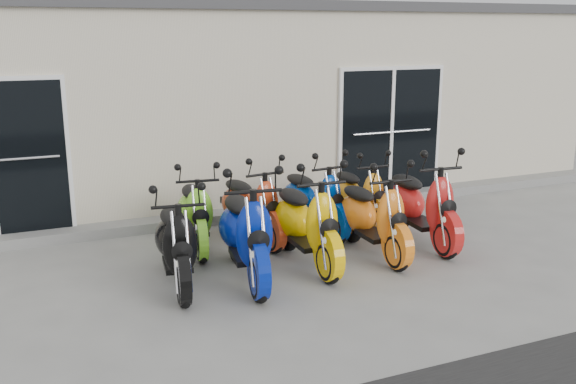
% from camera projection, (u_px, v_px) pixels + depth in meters
% --- Properties ---
extents(ground, '(80.00, 80.00, 0.00)m').
position_uv_depth(ground, '(306.00, 258.00, 8.42)').
color(ground, gray).
rests_on(ground, ground).
extents(building, '(14.00, 6.00, 3.20)m').
position_uv_depth(building, '(196.00, 98.00, 12.66)').
color(building, beige).
rests_on(building, ground).
extents(roof_cap, '(14.20, 6.20, 0.16)m').
position_uv_depth(roof_cap, '(193.00, 10.00, 12.25)').
color(roof_cap, '#3F3F42').
rests_on(roof_cap, building).
extents(front_step, '(14.00, 0.40, 0.15)m').
position_uv_depth(front_step, '(253.00, 213.00, 10.21)').
color(front_step, gray).
rests_on(front_step, ground).
extents(door_left, '(1.07, 0.08, 2.22)m').
position_uv_depth(door_left, '(30.00, 153.00, 8.82)').
color(door_left, black).
rests_on(door_left, front_step).
extents(door_right, '(2.02, 0.08, 2.22)m').
position_uv_depth(door_right, '(391.00, 128.00, 11.04)').
color(door_right, black).
rests_on(door_right, front_step).
extents(scooter_front_black, '(0.89, 1.88, 1.33)m').
position_uv_depth(scooter_front_black, '(176.00, 231.00, 7.33)').
color(scooter_front_black, black).
rests_on(scooter_front_black, ground).
extents(scooter_front_blue, '(0.99, 2.09, 1.48)m').
position_uv_depth(scooter_front_blue, '(245.00, 220.00, 7.51)').
color(scooter_front_blue, '#051D95').
rests_on(scooter_front_blue, ground).
extents(scooter_front_orange_a, '(0.75, 1.96, 1.44)m').
position_uv_depth(scooter_front_orange_a, '(306.00, 211.00, 7.99)').
color(scooter_front_orange_a, '#FFC204').
rests_on(scooter_front_orange_a, ground).
extents(scooter_front_orange_b, '(0.70, 1.85, 1.36)m').
position_uv_depth(scooter_front_orange_b, '(373.00, 206.00, 8.35)').
color(scooter_front_orange_b, orange).
rests_on(scooter_front_orange_b, ground).
extents(scooter_front_red, '(0.85, 1.99, 1.43)m').
position_uv_depth(scooter_front_red, '(422.00, 194.00, 8.81)').
color(scooter_front_red, red).
rests_on(scooter_front_red, ground).
extents(scooter_back_green, '(0.88, 1.81, 1.28)m').
position_uv_depth(scooter_back_green, '(195.00, 203.00, 8.63)').
color(scooter_back_green, '#7DDC29').
rests_on(scooter_back_green, ground).
extents(scooter_back_red, '(0.88, 1.83, 1.30)m').
position_uv_depth(scooter_back_red, '(251.00, 197.00, 8.92)').
color(scooter_back_red, red).
rests_on(scooter_back_red, ground).
extents(scooter_back_blue, '(0.85, 1.82, 1.30)m').
position_uv_depth(scooter_back_blue, '(314.00, 190.00, 9.30)').
color(scooter_back_blue, '#013295').
rests_on(scooter_back_blue, ground).
extents(scooter_back_yellow, '(0.62, 1.66, 1.22)m').
position_uv_depth(scooter_back_yellow, '(359.00, 187.00, 9.65)').
color(scooter_back_yellow, orange).
rests_on(scooter_back_yellow, ground).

